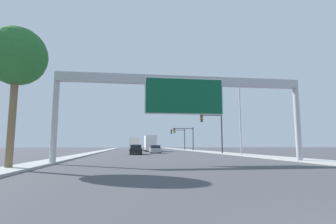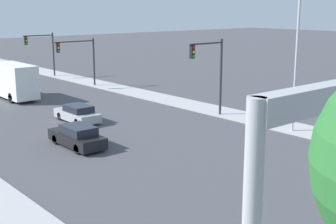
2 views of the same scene
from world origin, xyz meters
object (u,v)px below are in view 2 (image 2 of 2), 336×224
at_px(traffic_light_near_intersection, 212,66).
at_px(street_lamp_right, 294,54).
at_px(car_mid_right, 78,114).
at_px(truck_box_secondary, 11,81).
at_px(traffic_light_far_intersection, 44,48).
at_px(car_far_left, 77,137).
at_px(traffic_light_mid_block, 81,54).

height_order(traffic_light_near_intersection, street_lamp_right, street_lamp_right).
relative_size(car_mid_right, street_lamp_right, 0.45).
height_order(truck_box_secondary, traffic_light_far_intersection, traffic_light_far_intersection).
height_order(car_far_left, traffic_light_far_intersection, traffic_light_far_intersection).
relative_size(car_mid_right, traffic_light_mid_block, 0.81).
height_order(car_far_left, traffic_light_near_intersection, traffic_light_near_intersection).
relative_size(car_mid_right, truck_box_secondary, 0.51).
bearing_deg(car_mid_right, truck_box_secondary, 90.00).
bearing_deg(street_lamp_right, car_far_left, 152.52).
bearing_deg(traffic_light_far_intersection, truck_box_secondary, -129.52).
relative_size(truck_box_secondary, traffic_light_near_intersection, 1.36).
xyz_separation_m(truck_box_secondary, traffic_light_near_intersection, (9.14, -19.19, 2.52)).
distance_m(truck_box_secondary, traffic_light_near_intersection, 21.41).
height_order(car_mid_right, car_far_left, car_far_left).
relative_size(truck_box_secondary, traffic_light_mid_block, 1.58).
bearing_deg(traffic_light_mid_block, truck_box_secondary, -174.61).
bearing_deg(traffic_light_near_intersection, truck_box_secondary, 115.47).
height_order(traffic_light_far_intersection, street_lamp_right, street_lamp_right).
distance_m(car_mid_right, traffic_light_mid_block, 16.73).
bearing_deg(truck_box_secondary, traffic_light_far_intersection, 50.48).
distance_m(truck_box_secondary, traffic_light_mid_block, 8.85).
distance_m(truck_box_secondary, traffic_light_far_intersection, 14.17).
xyz_separation_m(car_mid_right, traffic_light_mid_block, (8.57, 14.01, 3.18)).
xyz_separation_m(car_far_left, traffic_light_near_intersection, (12.64, 0.12, 3.62)).
bearing_deg(car_mid_right, traffic_light_near_intersection, -33.22).
bearing_deg(traffic_light_near_intersection, car_mid_right, 146.78).
xyz_separation_m(car_far_left, traffic_light_far_intersection, (12.42, 30.12, 3.21)).
distance_m(traffic_light_near_intersection, traffic_light_far_intersection, 30.00).
xyz_separation_m(traffic_light_mid_block, traffic_light_far_intersection, (0.35, 10.00, 0.06)).
relative_size(car_mid_right, traffic_light_near_intersection, 0.70).
xyz_separation_m(car_mid_right, traffic_light_far_intersection, (8.92, 24.01, 3.24)).
relative_size(traffic_light_far_intersection, street_lamp_right, 0.58).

